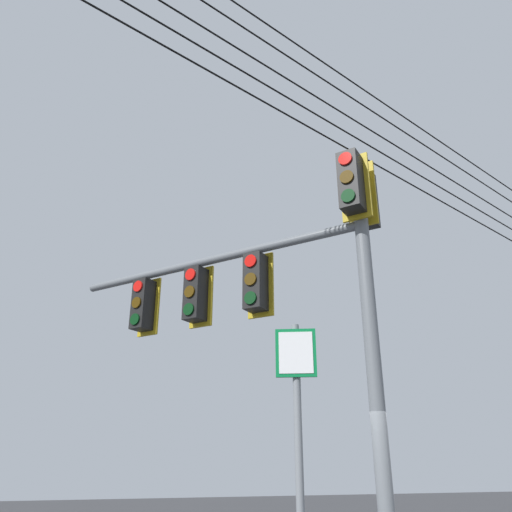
# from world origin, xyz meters

# --- Properties ---
(signal_mast_assembly) EXTENTS (4.03, 4.63, 6.14)m
(signal_mast_assembly) POSITION_xyz_m (1.26, -1.44, 4.41)
(signal_mast_assembly) COLOR slate
(signal_mast_assembly) RESTS_ON ground
(route_sign_secondary) EXTENTS (0.35, 0.17, 3.09)m
(route_sign_secondary) POSITION_xyz_m (2.07, 1.13, 1.90)
(route_sign_secondary) COLOR slate
(route_sign_secondary) RESTS_ON ground
(overhead_wire_span) EXTENTS (27.37, 10.14, 1.98)m
(overhead_wire_span) POSITION_xyz_m (-0.89, -0.82, 6.93)
(overhead_wire_span) COLOR black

